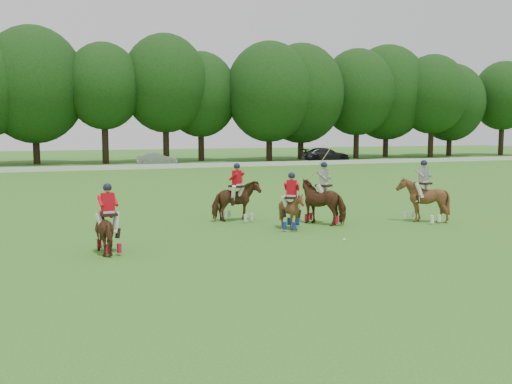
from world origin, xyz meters
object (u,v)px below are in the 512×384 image
object	(u,v)px
car_mid	(157,159)
car_right	(326,155)
polo_red_c	(291,210)
polo_stripe_b	(423,199)
polo_red_a	(109,229)
polo_ball	(344,240)
polo_red_b	(237,200)
polo_stripe_a	(324,201)

from	to	relation	value
car_mid	car_right	bearing A→B (deg)	-83.67
car_right	polo_red_c	xyz separation A→B (m)	(-21.87, -38.74, -0.05)
car_right	polo_stripe_b	bearing A→B (deg)	166.33
polo_red_c	polo_red_a	bearing A→B (deg)	-165.68
car_right	polo_red_c	size ratio (longest dim) A/B	2.57
car_mid	car_right	size ratio (longest dim) A/B	0.74
car_mid	polo_red_c	distance (m)	38.82
polo_stripe_b	car_right	bearing A→B (deg)	67.37
car_mid	polo_red_a	distance (m)	41.53
polo_stripe_b	polo_ball	world-z (taller)	polo_stripe_b
car_right	polo_stripe_b	xyz separation A→B (m)	(-16.28, -39.05, 0.12)
polo_red_b	polo_stripe_b	bearing A→B (deg)	-22.50
car_right	polo_stripe_b	distance (m)	42.31
polo_stripe_a	polo_stripe_b	bearing A→B (deg)	-15.35
polo_stripe_a	polo_red_b	bearing A→B (deg)	149.20
polo_red_b	polo_stripe_a	xyz separation A→B (m)	(2.98, -1.77, 0.05)
polo_stripe_b	polo_red_b	bearing A→B (deg)	157.50
polo_red_c	polo_ball	bearing A→B (deg)	-73.92
car_right	polo_red_b	distance (m)	42.97
car_right	polo_ball	bearing A→B (deg)	161.90
car_mid	polo_red_b	xyz separation A→B (m)	(-3.79, -36.22, 0.17)
car_mid	polo_red_c	world-z (taller)	polo_red_c
car_mid	polo_ball	distance (m)	41.39
car_mid	polo_red_c	bearing A→B (deg)	-177.41
polo_stripe_a	polo_stripe_b	size ratio (longest dim) A/B	1.20
polo_stripe_a	car_mid	bearing A→B (deg)	88.77
polo_stripe_b	car_mid	bearing A→B (deg)	94.48
car_mid	polo_red_b	distance (m)	36.41
polo_red_c	polo_red_b	bearing A→B (deg)	116.50
car_mid	polo_ball	size ratio (longest dim) A/B	44.96
car_right	polo_stripe_a	world-z (taller)	polo_stripe_a
polo_red_a	polo_red_c	bearing A→B (deg)	14.32
polo_red_b	polo_red_a	bearing A→B (deg)	-142.37
polo_stripe_a	polo_stripe_b	xyz separation A→B (m)	(3.88, -1.06, 0.02)
polo_red_a	polo_ball	xyz separation A→B (m)	(7.53, -0.88, -0.70)
polo_red_a	polo_red_c	size ratio (longest dim) A/B	0.99
car_mid	polo_stripe_a	size ratio (longest dim) A/B	1.36
car_right	polo_stripe_a	bearing A→B (deg)	161.01
polo_red_a	polo_red_b	xyz separation A→B (m)	(5.52, 4.26, 0.10)
car_right	polo_red_a	distance (m)	49.59
polo_red_a	polo_ball	distance (m)	7.61
polo_red_c	polo_stripe_b	bearing A→B (deg)	-3.20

